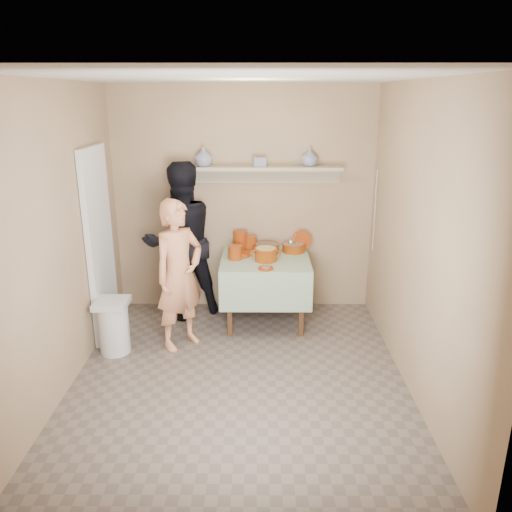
{
  "coord_description": "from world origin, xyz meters",
  "views": [
    {
      "loc": [
        0.18,
        -3.96,
        2.47
      ],
      "look_at": [
        0.15,
        0.75,
        0.95
      ],
      "focal_mm": 35.0,
      "sensor_mm": 36.0,
      "label": 1
    }
  ],
  "objects_px": {
    "person_helper": "(181,241)",
    "trash_bin": "(114,326)",
    "serving_table": "(265,268)",
    "cazuela_rice": "(266,253)",
    "person_cook": "(179,275)"
  },
  "relations": [
    {
      "from": "person_helper",
      "to": "person_cook",
      "type": "bearing_deg",
      "value": 63.94
    },
    {
      "from": "person_cook",
      "to": "person_helper",
      "type": "height_order",
      "value": "person_helper"
    },
    {
      "from": "serving_table",
      "to": "trash_bin",
      "type": "xyz_separation_m",
      "value": [
        -1.52,
        -0.74,
        -0.36
      ]
    },
    {
      "from": "serving_table",
      "to": "trash_bin",
      "type": "height_order",
      "value": "serving_table"
    },
    {
      "from": "person_cook",
      "to": "cazuela_rice",
      "type": "xyz_separation_m",
      "value": [
        0.87,
        0.48,
        0.08
      ]
    },
    {
      "from": "serving_table",
      "to": "cazuela_rice",
      "type": "bearing_deg",
      "value": -88.15
    },
    {
      "from": "serving_table",
      "to": "trash_bin",
      "type": "distance_m",
      "value": 1.73
    },
    {
      "from": "person_helper",
      "to": "trash_bin",
      "type": "bearing_deg",
      "value": 25.37
    },
    {
      "from": "person_helper",
      "to": "serving_table",
      "type": "bearing_deg",
      "value": 136.63
    },
    {
      "from": "cazuela_rice",
      "to": "serving_table",
      "type": "bearing_deg",
      "value": 91.85
    },
    {
      "from": "person_cook",
      "to": "trash_bin",
      "type": "xyz_separation_m",
      "value": [
        -0.65,
        -0.15,
        -0.48
      ]
    },
    {
      "from": "person_cook",
      "to": "person_helper",
      "type": "bearing_deg",
      "value": 51.18
    },
    {
      "from": "serving_table",
      "to": "trash_bin",
      "type": "bearing_deg",
      "value": -153.93
    },
    {
      "from": "cazuela_rice",
      "to": "person_cook",
      "type": "bearing_deg",
      "value": -150.9
    },
    {
      "from": "cazuela_rice",
      "to": "trash_bin",
      "type": "height_order",
      "value": "cazuela_rice"
    }
  ]
}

